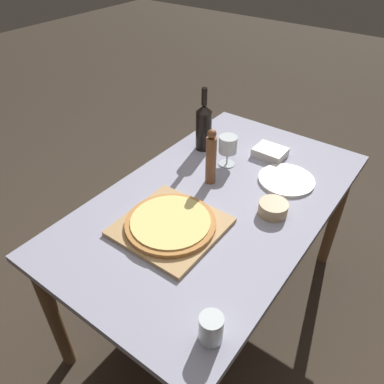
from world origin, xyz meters
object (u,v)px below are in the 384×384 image
at_px(pizza, 171,223).
at_px(wine_glass, 228,145).
at_px(pepper_mill, 211,158).
at_px(small_bowl, 273,208).
at_px(wine_bottle, 204,126).

height_order(pizza, wine_glass, wine_glass).
xyz_separation_m(pepper_mill, small_bowl, (0.33, -0.03, -0.10)).
bearing_deg(small_bowl, pizza, -131.33).
bearing_deg(pepper_mill, pizza, -81.72).
bearing_deg(small_bowl, wine_bottle, 154.21).
distance_m(wine_glass, small_bowl, 0.41).
xyz_separation_m(wine_glass, small_bowl, (0.35, -0.20, -0.08)).
distance_m(pizza, wine_glass, 0.53).
distance_m(pepper_mill, small_bowl, 0.35).
bearing_deg(wine_bottle, wine_glass, -17.22).
xyz_separation_m(pizza, small_bowl, (0.28, 0.32, -0.00)).
height_order(wine_glass, small_bowl, wine_glass).
relative_size(pizza, wine_bottle, 1.08).
xyz_separation_m(wine_bottle, pepper_mill, (0.20, -0.22, 0.00)).
xyz_separation_m(pepper_mill, wine_glass, (-0.02, 0.17, -0.02)).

